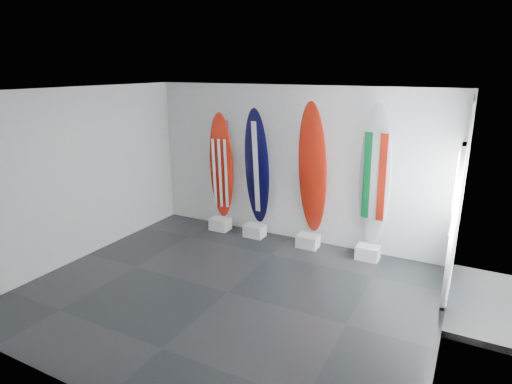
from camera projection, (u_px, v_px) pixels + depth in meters
The scene contains 16 objects.
floor at pixel (228, 292), 6.54m from camera, with size 6.00×6.00×0.00m, color black.
ceiling at pixel (224, 91), 5.69m from camera, with size 6.00×6.00×0.00m, color white.
wall_back at pixel (294, 165), 8.24m from camera, with size 6.00×6.00×0.00m, color white.
wall_front at pixel (86, 269), 3.99m from camera, with size 6.00×6.00×0.00m, color white.
wall_left at pixel (79, 175), 7.45m from camera, with size 5.00×5.00×0.00m, color white.
wall_right at pixel (454, 235), 4.78m from camera, with size 5.00×5.00×0.00m, color white.
display_block_usa at pixel (220, 224), 9.03m from camera, with size 0.40×0.30×0.24m, color white.
surfboard_usa at pixel (221, 166), 8.77m from camera, with size 0.50×0.08×2.23m, color maroon.
display_block_navy at pixel (255, 231), 8.66m from camera, with size 0.40×0.30×0.24m, color white.
surfboard_navy at pixel (257, 168), 8.38m from camera, with size 0.53×0.08×2.36m, color black.
display_block_swiss at pixel (308, 241), 8.15m from camera, with size 0.40×0.30×0.24m, color white.
surfboard_swiss at pixel (312, 170), 7.85m from camera, with size 0.57×0.08×2.53m, color maroon.
display_block_italy at pixel (368, 253), 7.64m from camera, with size 0.40×0.30×0.24m, color white.
surfboard_italy at pixel (375, 177), 7.34m from camera, with size 0.57×0.08×2.52m, color silver.
wall_outlet at pixel (192, 204), 9.64m from camera, with size 0.09×0.02×0.13m, color silver.
glass_door at pixel (459, 204), 6.13m from camera, with size 0.12×1.16×2.85m, color white, non-canonical shape.
Camera 1 is at (3.09, -4.98, 3.31)m, focal length 29.98 mm.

